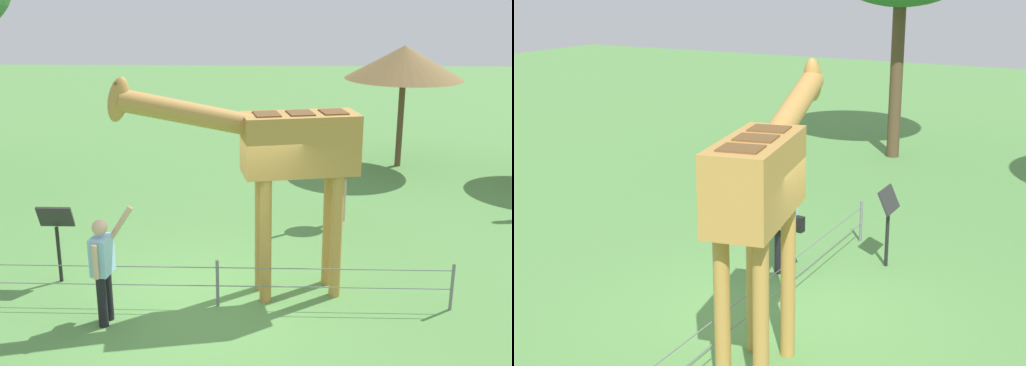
# 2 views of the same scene
# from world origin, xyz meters

# --- Properties ---
(ground_plane) EXTENTS (60.00, 60.00, 0.00)m
(ground_plane) POSITION_xyz_m (0.00, 0.00, 0.00)
(ground_plane) COLOR #568E47
(giraffe) EXTENTS (3.67, 1.19, 3.50)m
(giraffe) POSITION_xyz_m (-0.93, -0.39, 2.28)
(giraffe) COLOR #BC8942
(giraffe) RESTS_ON ground_plane
(visitor) EXTENTS (0.61, 0.59, 1.76)m
(visitor) POSITION_xyz_m (1.56, 0.61, 0.90)
(visitor) COLOR black
(visitor) RESTS_ON ground_plane
(ostrich) EXTENTS (0.70, 0.56, 2.25)m
(ostrich) POSITION_xyz_m (-2.18, -3.58, 1.18)
(ostrich) COLOR #CC9E93
(ostrich) RESTS_ON ground_plane
(shade_hut_aside) EXTENTS (3.04, 3.04, 3.19)m
(shade_hut_aside) POSITION_xyz_m (-4.14, -7.93, 2.75)
(shade_hut_aside) COLOR brown
(shade_hut_aside) RESTS_ON ground_plane
(info_sign) EXTENTS (0.56, 0.21, 1.32)m
(info_sign) POSITION_xyz_m (2.65, -0.69, 0.95)
(info_sign) COLOR black
(info_sign) RESTS_ON ground_plane
(wire_fence) EXTENTS (7.05, 0.05, 0.75)m
(wire_fence) POSITION_xyz_m (0.00, 0.08, 0.40)
(wire_fence) COLOR slate
(wire_fence) RESTS_ON ground_plane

